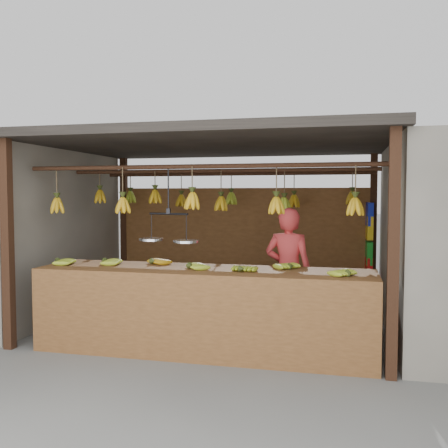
# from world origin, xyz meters

# --- Properties ---
(ground) EXTENTS (80.00, 80.00, 0.00)m
(ground) POSITION_xyz_m (0.00, 0.00, 0.00)
(ground) COLOR #5B5B57
(stall) EXTENTS (4.30, 3.30, 2.40)m
(stall) POSITION_xyz_m (0.00, 0.33, 1.97)
(stall) COLOR black
(stall) RESTS_ON ground
(counter) EXTENTS (3.66, 0.82, 0.96)m
(counter) POSITION_xyz_m (0.10, -1.23, 0.71)
(counter) COLOR brown
(counter) RESTS_ON ground
(hanging_bananas) EXTENTS (3.57, 2.22, 0.39)m
(hanging_bananas) POSITION_xyz_m (0.00, -0.01, 1.61)
(hanging_bananas) COLOR #B98913
(hanging_bananas) RESTS_ON ground
(balance_scale) EXTENTS (0.73, 0.40, 0.83)m
(balance_scale) POSITION_xyz_m (-0.32, -1.00, 1.23)
(balance_scale) COLOR black
(balance_scale) RESTS_ON ground
(vendor) EXTENTS (0.61, 0.44, 1.54)m
(vendor) POSITION_xyz_m (0.93, -0.30, 0.77)
(vendor) COLOR #BF3333
(vendor) RESTS_ON ground
(bag_bundles) EXTENTS (0.08, 0.26, 1.14)m
(bag_bundles) POSITION_xyz_m (1.94, 1.35, 1.02)
(bag_bundles) COLOR #1426BF
(bag_bundles) RESTS_ON ground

